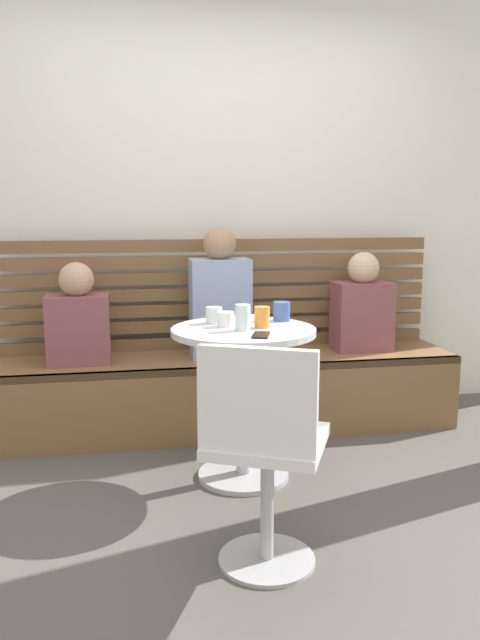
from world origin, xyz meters
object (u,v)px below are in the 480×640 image
at_px(person_child_middle, 78,320).
at_px(plate_small, 252,318).
at_px(cup_tumbler_orange, 262,317).
at_px(cup_glass_short, 214,315).
at_px(cup_mug_blue, 282,311).
at_px(booth_bench, 226,392).
at_px(white_chair, 264,449).
at_px(person_adult, 220,299).
at_px(cafe_table, 243,374).
at_px(phone_on_table, 261,335).
at_px(person_child_left, 362,307).
at_px(cup_glass_tall, 243,317).
at_px(cup_ceramic_white, 226,319).

bearing_deg(person_child_middle, plate_small, -27.85).
relative_size(cup_tumbler_orange, cup_glass_short, 1.25).
bearing_deg(cup_mug_blue, booth_bench, 109.91).
xyz_separation_m(person_child_middle, plate_small, (0.88, -0.47, 0.06)).
bearing_deg(white_chair, cup_tumbler_orange, 78.12).
relative_size(person_adult, cup_mug_blue, 7.87).
relative_size(person_adult, plate_small, 4.40).
bearing_deg(cafe_table, white_chair, -95.75).
height_order(cup_glass_short, phone_on_table, cup_glass_short).
bearing_deg(person_child_middle, person_child_left, 1.36).
distance_m(person_child_left, cup_glass_tall, 1.18).
bearing_deg(person_child_left, phone_on_table, -131.95).
height_order(booth_bench, cup_ceramic_white, cup_ceramic_white).
distance_m(person_adult, person_child_middle, 0.80).
relative_size(person_child_left, person_child_middle, 1.05).
xyz_separation_m(cup_glass_short, plate_small, (0.20, 0.07, -0.03)).
relative_size(person_child_left, cup_glass_tall, 4.95).
relative_size(cup_mug_blue, cup_glass_short, 1.19).
height_order(booth_bench, cup_glass_short, cup_glass_short).
distance_m(cup_mug_blue, cup_glass_tall, 0.32).
relative_size(booth_bench, person_adult, 3.61).
relative_size(booth_bench, plate_small, 15.88).
xyz_separation_m(cafe_table, white_chair, (-0.08, -0.81, -0.05)).
bearing_deg(cup_glass_tall, plate_small, 70.14).
bearing_deg(cup_mug_blue, cup_ceramic_white, -161.49).
height_order(booth_bench, plate_small, plate_small).
height_order(cafe_table, person_child_middle, person_child_middle).
bearing_deg(cup_tumbler_orange, cup_mug_blue, 50.01).
distance_m(person_adult, cup_mug_blue, 0.61).
height_order(cup_glass_short, plate_small, cup_glass_short).
distance_m(cup_mug_blue, cup_glass_short, 0.34).
bearing_deg(cup_tumbler_orange, person_child_middle, 141.87).
bearing_deg(cup_glass_tall, white_chair, -95.13).
xyz_separation_m(person_adult, plate_small, (0.09, -0.50, -0.03)).
xyz_separation_m(cup_glass_tall, cup_glass_short, (-0.10, 0.20, -0.02)).
xyz_separation_m(booth_bench, white_chair, (-0.11, -1.50, 0.24)).
height_order(booth_bench, phone_on_table, phone_on_table).
bearing_deg(cup_glass_short, cup_mug_blue, 0.90).
height_order(cup_glass_tall, phone_on_table, cup_glass_tall).
distance_m(person_child_middle, cup_glass_tall, 1.09).
relative_size(cafe_table, cup_mug_blue, 7.79).
bearing_deg(person_adult, booth_bench, -38.92).
distance_m(booth_bench, cup_mug_blue, 0.81).
height_order(cup_mug_blue, cup_ceramic_white, cup_mug_blue).
relative_size(cafe_table, person_child_left, 1.25).
distance_m(cup_glass_tall, cup_ceramic_white, 0.13).
relative_size(person_adult, phone_on_table, 5.34).
bearing_deg(booth_bench, person_adult, 141.08).
xyz_separation_m(booth_bench, person_adult, (-0.03, 0.02, 0.55)).
distance_m(person_adult, cup_ceramic_white, 0.67).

